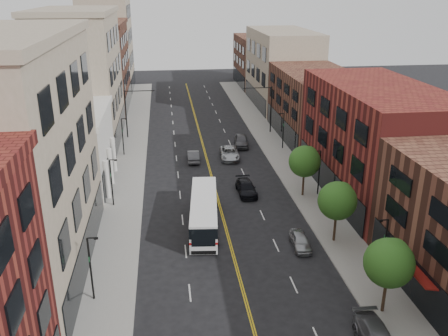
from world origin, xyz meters
name	(u,v)px	position (x,y,z in m)	size (l,w,h in m)	color
sidewalk_left	(130,168)	(-10.00, 35.00, 0.07)	(4.00, 110.00, 0.15)	gray
sidewalk_right	(284,161)	(10.00, 35.00, 0.07)	(4.00, 110.00, 0.15)	gray
bldg_l_tanoffice	(9,165)	(-17.00, 13.00, 9.00)	(10.00, 22.00, 18.00)	gray
bldg_l_white	(63,151)	(-17.00, 31.00, 4.00)	(10.00, 14.00, 8.00)	silver
bldg_l_far_a	(81,80)	(-17.00, 48.00, 9.00)	(10.00, 20.00, 18.00)	gray
bldg_l_far_b	(98,68)	(-17.00, 68.00, 7.50)	(10.00, 20.00, 15.00)	#562D22
bldg_l_far_c	(107,43)	(-17.00, 86.00, 10.00)	(10.00, 16.00, 20.00)	gray
bldg_r_mid	(376,141)	(17.00, 24.00, 6.00)	(10.00, 22.00, 12.00)	maroon
bldg_r_far_a	(315,105)	(17.00, 45.00, 5.00)	(10.00, 20.00, 10.00)	#562D22
bldg_r_far_b	(282,69)	(17.00, 66.00, 7.00)	(10.00, 22.00, 14.00)	gray
bldg_r_far_c	(261,61)	(17.00, 86.00, 5.50)	(10.00, 18.00, 11.00)	#562D22
tree_r_1	(390,261)	(9.39, 4.07, 4.13)	(3.40, 3.40, 5.59)	black
tree_r_2	(338,199)	(9.39, 14.07, 4.13)	(3.40, 3.40, 5.59)	black
tree_r_3	(305,160)	(9.39, 24.07, 4.13)	(3.40, 3.40, 5.59)	black
lamp_l_1	(91,265)	(-10.95, 8.00, 2.97)	(0.81, 0.55, 5.05)	black
lamp_l_2	(112,180)	(-10.95, 24.00, 2.97)	(0.81, 0.55, 5.05)	black
lamp_l_3	(123,135)	(-10.95, 40.00, 2.97)	(0.81, 0.55, 5.05)	black
lamp_r_1	(384,245)	(10.95, 8.00, 2.97)	(0.81, 0.55, 5.05)	black
lamp_r_2	(319,170)	(10.95, 24.00, 2.97)	(0.81, 0.55, 5.05)	black
lamp_r_3	(283,129)	(10.95, 40.00, 2.97)	(0.81, 0.55, 5.05)	black
signal_mast_left	(131,108)	(-10.27, 48.00, 4.65)	(4.49, 0.18, 7.20)	black
signal_mast_right	(266,104)	(10.27, 48.00, 4.65)	(4.49, 0.18, 7.20)	black
city_bus	(204,211)	(-2.00, 18.40, 1.66)	(3.47, 11.26, 2.85)	white
car_parked_far	(300,241)	(6.03, 13.44, 0.63)	(1.50, 3.72, 1.27)	#95989C
car_lane_behind	(193,156)	(-1.80, 36.63, 0.70)	(1.49, 4.26, 1.40)	#46474B
car_lane_a	(246,188)	(3.28, 25.38, 0.68)	(1.91, 4.70, 1.36)	black
car_lane_b	(230,153)	(3.05, 37.13, 0.73)	(2.43, 5.27, 1.46)	#ADB1B5
car_lane_c	(241,141)	(5.43, 42.00, 0.82)	(1.94, 4.81, 1.64)	#45454A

